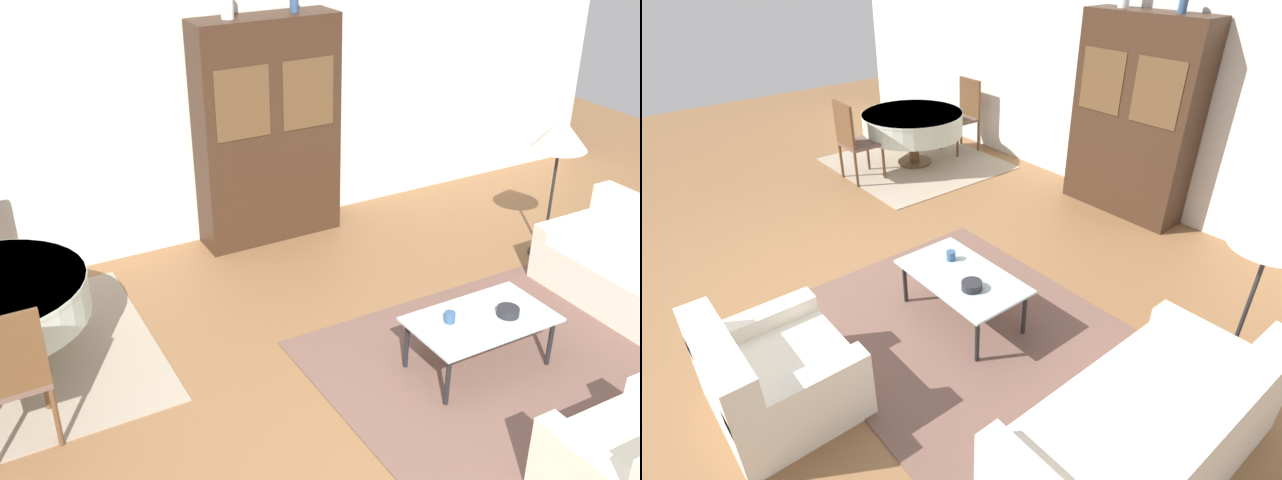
# 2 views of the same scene
# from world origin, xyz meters

# --- Properties ---
(ground_plane) EXTENTS (14.00, 14.00, 0.00)m
(ground_plane) POSITION_xyz_m (0.00, 0.00, 0.00)
(ground_plane) COLOR brown
(wall_back) EXTENTS (10.00, 0.06, 2.70)m
(wall_back) POSITION_xyz_m (0.00, 3.63, 1.35)
(wall_back) COLOR silver
(wall_back) RESTS_ON ground_plane
(area_rug) EXTENTS (2.58, 2.14, 0.01)m
(area_rug) POSITION_xyz_m (1.24, 0.56, 0.01)
(area_rug) COLOR brown
(area_rug) RESTS_ON ground_plane
(dining_rug) EXTENTS (2.13, 2.06, 0.01)m
(dining_rug) POSITION_xyz_m (-1.95, 2.33, 0.01)
(dining_rug) COLOR gray
(dining_rug) RESTS_ON ground_plane
(coffee_table) EXTENTS (1.06, 0.61, 0.42)m
(coffee_table) POSITION_xyz_m (1.12, 0.65, 0.39)
(coffee_table) COLOR black
(coffee_table) RESTS_ON area_rug
(display_cabinet) EXTENTS (1.36, 0.41, 2.14)m
(display_cabinet) POSITION_xyz_m (0.73, 3.38, 1.07)
(display_cabinet) COLOR #382316
(display_cabinet) RESTS_ON ground_plane
(dining_chair_near) EXTENTS (0.44, 0.44, 1.03)m
(dining_chair_near) POSITION_xyz_m (-1.97, 1.40, 0.58)
(dining_chair_near) COLOR brown
(dining_chair_near) RESTS_ON dining_rug
(floor_lamp) EXTENTS (0.49, 0.49, 1.35)m
(floor_lamp) POSITION_xyz_m (2.82, 1.73, 1.17)
(floor_lamp) COLOR black
(floor_lamp) RESTS_ON ground_plane
(cup) EXTENTS (0.08, 0.08, 0.08)m
(cup) POSITION_xyz_m (0.88, 0.72, 0.47)
(cup) COLOR #33517A
(cup) RESTS_ON coffee_table
(bowl) EXTENTS (0.16, 0.16, 0.06)m
(bowl) POSITION_xyz_m (1.31, 0.59, 0.46)
(bowl) COLOR #232328
(bowl) RESTS_ON coffee_table
(vase_tall) EXTENTS (0.11, 0.11, 0.31)m
(vase_tall) POSITION_xyz_m (0.39, 3.38, 2.30)
(vase_tall) COLOR white
(vase_tall) RESTS_ON display_cabinet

